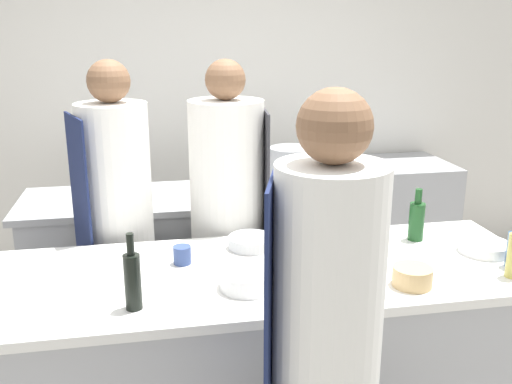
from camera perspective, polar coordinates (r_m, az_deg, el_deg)
wall_back at (r=4.43m, az=-4.30°, el=9.54°), size 8.00×0.06×2.80m
prep_counter at (r=2.73m, az=1.41°, el=-16.31°), size 2.42×0.87×0.90m
pass_counter at (r=3.77m, az=-6.20°, el=-6.74°), size 2.11×0.67×0.90m
oven_range at (r=4.62m, az=13.10°, el=-2.63°), size 0.88×0.67×0.91m
chef_at_prep_near at (r=1.90m, az=6.84°, el=-16.75°), size 0.39×0.38×1.76m
chef_at_stove at (r=3.12m, az=-2.80°, el=-3.27°), size 0.42×0.40×1.76m
chef_at_pass_far at (r=3.10m, az=-13.58°, el=-3.65°), size 0.42×0.41×1.77m
bottle_olive_oil at (r=2.44m, az=3.68°, el=-6.01°), size 0.06×0.06×0.25m
bottle_vinegar at (r=2.80m, az=7.62°, el=-2.79°), size 0.09×0.09×0.29m
bottle_cooking_oil at (r=2.92m, az=15.76°, el=-2.69°), size 0.08×0.08×0.26m
bottle_sauce at (r=2.19m, az=-12.24°, el=-8.54°), size 0.06×0.06×0.30m
bowl_mixing_large at (r=2.33m, az=-0.86°, el=-8.75°), size 0.23×0.23×0.07m
bowl_prep_small at (r=2.73m, az=-0.54°, el=-5.03°), size 0.21×0.21×0.06m
bowl_ceramic_blue at (r=2.89m, az=21.83°, el=-5.13°), size 0.23×0.23×0.05m
bowl_wooden_salad at (r=2.43m, az=15.37°, el=-8.15°), size 0.16×0.16×0.08m
cup at (r=2.58m, az=-7.39°, el=-6.26°), size 0.08×0.08×0.08m
stockpot at (r=3.79m, az=3.59°, el=2.61°), size 0.30×0.30×0.25m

